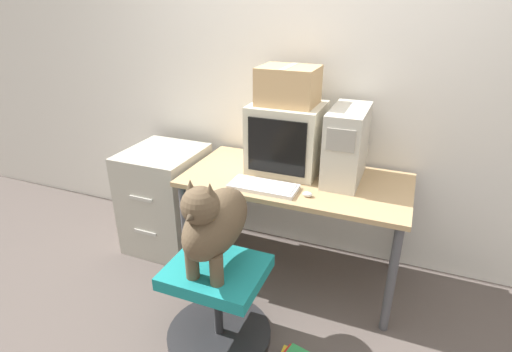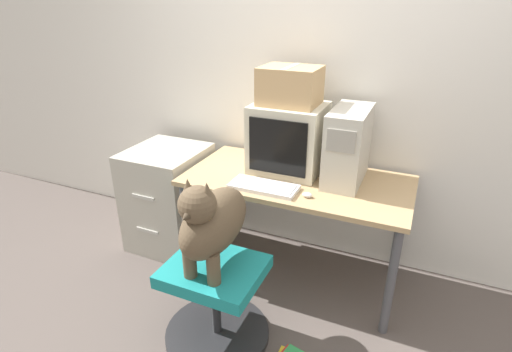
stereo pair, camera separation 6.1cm
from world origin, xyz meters
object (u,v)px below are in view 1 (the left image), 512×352
crt_monitor (287,138)px  pc_tower (346,145)px  office_chair (218,303)px  dog (214,222)px  keyboard (263,186)px  cardboard_box (288,86)px  filing_cabinet (166,199)px

crt_monitor → pc_tower: pc_tower is taller
office_chair → dog: bearing=90.0°
crt_monitor → keyboard: (-0.03, -0.33, -0.20)m
pc_tower → cardboard_box: (-0.38, 0.02, 0.32)m
office_chair → dog: 0.51m
pc_tower → cardboard_box: size_ratio=1.30×
crt_monitor → pc_tower: 0.38m
dog → cardboard_box: size_ratio=1.54×
crt_monitor → pc_tower: size_ratio=0.98×
keyboard → cardboard_box: 0.63m
pc_tower → office_chair: 1.18m
keyboard → filing_cabinet: size_ratio=0.53×
keyboard → filing_cabinet: 0.96m
keyboard → office_chair: bearing=-98.0°
crt_monitor → cardboard_box: bearing=90.0°
dog → filing_cabinet: (-0.79, 0.72, -0.37)m
filing_cabinet → dog: bearing=-42.1°
keyboard → dog: dog is taller
crt_monitor → keyboard: crt_monitor is taller
cardboard_box → pc_tower: bearing=-2.9°
keyboard → dog: 0.50m
dog → filing_cabinet: 1.13m
crt_monitor → cardboard_box: cardboard_box is taller
pc_tower → keyboard: (-0.41, -0.32, -0.21)m
crt_monitor → dog: size_ratio=0.83×
pc_tower → dog: (-0.48, -0.81, -0.19)m
crt_monitor → filing_cabinet: bearing=-172.9°
crt_monitor → dog: (-0.10, -0.83, -0.19)m
crt_monitor → dog: crt_monitor is taller
office_chair → dog: dog is taller
office_chair → cardboard_box: size_ratio=1.67×
crt_monitor → filing_cabinet: (-0.89, -0.11, -0.56)m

